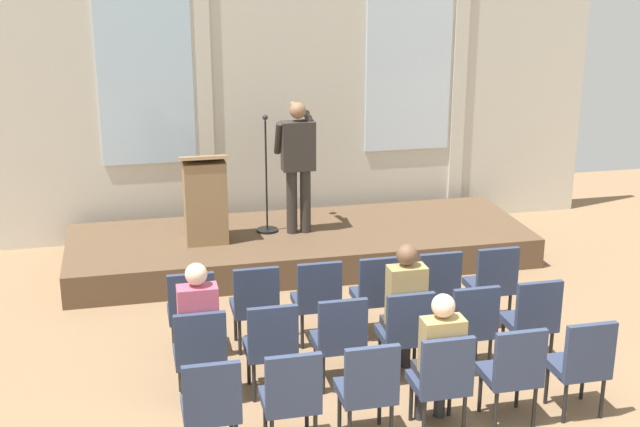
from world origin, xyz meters
TOP-DOWN VIEW (x-y plane):
  - rear_partition at (0.02, 6.45)m, footprint 9.22×0.14m
  - stage_platform at (0.00, 5.15)m, footprint 5.99×2.00m
  - speaker at (-0.02, 5.16)m, footprint 0.52×0.69m
  - mic_stand at (-0.42, 5.28)m, footprint 0.28×0.28m
  - lectern at (-1.23, 5.06)m, footprint 0.60×0.48m
  - chair_r0_c0 at (-1.62, 2.70)m, footprint 0.46×0.44m
  - chair_r0_c1 at (-0.97, 2.70)m, footprint 0.46×0.44m
  - chair_r0_c2 at (-0.32, 2.70)m, footprint 0.46×0.44m
  - chair_r0_c3 at (0.32, 2.70)m, footprint 0.46×0.44m
  - chair_r0_c4 at (0.97, 2.70)m, footprint 0.46×0.44m
  - chair_r0_c5 at (1.62, 2.70)m, footprint 0.46×0.44m
  - chair_r1_c0 at (-1.62, 1.73)m, footprint 0.46×0.44m
  - audience_r1_c0 at (-1.62, 1.81)m, footprint 0.36×0.39m
  - chair_r1_c1 at (-0.97, 1.73)m, footprint 0.46×0.44m
  - chair_r1_c2 at (-0.32, 1.73)m, footprint 0.46×0.44m
  - chair_r1_c3 at (0.32, 1.73)m, footprint 0.46×0.44m
  - audience_r1_c3 at (0.32, 1.81)m, footprint 0.36×0.39m
  - chair_r1_c4 at (0.97, 1.73)m, footprint 0.46×0.44m
  - chair_r1_c5 at (1.62, 1.73)m, footprint 0.46×0.44m
  - chair_r2_c0 at (-1.62, 0.77)m, footprint 0.46×0.44m
  - chair_r2_c1 at (-0.97, 0.77)m, footprint 0.46×0.44m
  - chair_r2_c2 at (-0.32, 0.77)m, footprint 0.46×0.44m
  - chair_r2_c3 at (0.32, 0.77)m, footprint 0.46×0.44m
  - audience_r2_c3 at (0.32, 0.86)m, footprint 0.36×0.39m
  - chair_r2_c4 at (0.97, 0.77)m, footprint 0.46×0.44m
  - chair_r2_c5 at (1.62, 0.77)m, footprint 0.46×0.44m

SIDE VIEW (x-z plane):
  - stage_platform at x=0.00m, z-range 0.00..0.39m
  - chair_r0_c0 at x=-1.62m, z-range 0.06..1.00m
  - chair_r0_c1 at x=-0.97m, z-range 0.06..1.00m
  - chair_r0_c2 at x=-0.32m, z-range 0.06..1.00m
  - chair_r0_c3 at x=0.32m, z-range 0.06..1.00m
  - chair_r0_c4 at x=0.97m, z-range 0.06..1.00m
  - chair_r0_c5 at x=1.62m, z-range 0.06..1.00m
  - chair_r1_c0 at x=-1.62m, z-range 0.06..1.00m
  - chair_r1_c1 at x=-0.97m, z-range 0.06..1.00m
  - chair_r1_c2 at x=-0.32m, z-range 0.06..1.00m
  - chair_r1_c3 at x=0.32m, z-range 0.06..1.00m
  - chair_r1_c4 at x=0.97m, z-range 0.06..1.00m
  - chair_r1_c5 at x=1.62m, z-range 0.06..1.00m
  - chair_r2_c0 at x=-1.62m, z-range 0.06..1.00m
  - chair_r2_c1 at x=-0.97m, z-range 0.06..1.00m
  - chair_r2_c2 at x=-0.32m, z-range 0.06..1.00m
  - chair_r2_c3 at x=0.32m, z-range 0.06..1.00m
  - chair_r2_c4 at x=0.97m, z-range 0.06..1.00m
  - chair_r2_c5 at x=1.62m, z-range 0.06..1.00m
  - audience_r2_c3 at x=0.32m, z-range 0.07..1.34m
  - mic_stand at x=-0.42m, z-range -0.05..1.51m
  - audience_r1_c0 at x=-1.62m, z-range 0.07..1.42m
  - audience_r1_c3 at x=0.32m, z-range 0.07..1.44m
  - lectern at x=-1.23m, z-range 0.36..1.52m
  - speaker at x=-0.02m, z-range 0.53..2.25m
  - rear_partition at x=0.02m, z-range 0.03..3.78m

